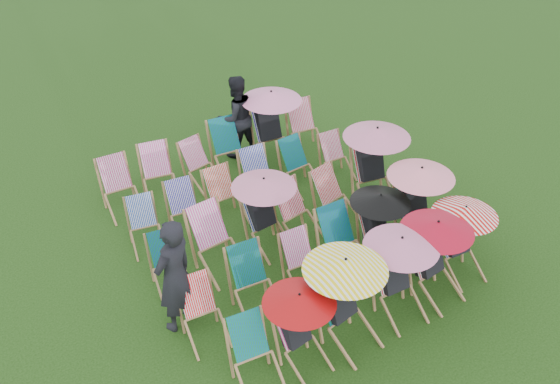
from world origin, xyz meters
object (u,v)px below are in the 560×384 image
deckchair_5 (462,240)px  deckchair_29 (306,128)px  person_rear (236,117)px  deckchair_0 (256,357)px  person_left (174,276)px

deckchair_5 → deckchair_29: bearing=93.1°
deckchair_5 → person_rear: bearing=108.0°
deckchair_5 → deckchair_0: bearing=-174.0°
deckchair_0 → person_rear: 5.77m
deckchair_29 → person_left: person_left is taller
deckchair_0 → person_left: 1.62m
person_left → deckchair_5: bearing=139.2°
deckchair_5 → person_rear: (-1.19, 5.03, 0.23)m
deckchair_29 → person_left: 5.33m
person_rear → deckchair_5: bearing=103.6°
deckchair_0 → deckchair_5: deckchair_5 is taller
person_left → person_rear: bearing=-152.6°
deckchair_29 → person_rear: bearing=164.0°
deckchair_0 → person_rear: size_ratio=0.52×
person_rear → deckchair_0: bearing=63.1°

